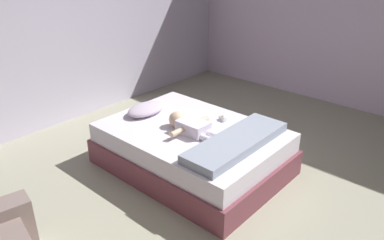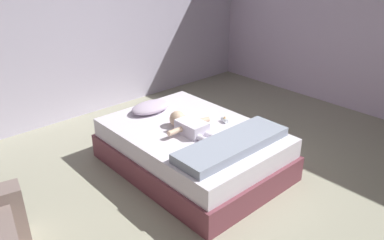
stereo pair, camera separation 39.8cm
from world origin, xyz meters
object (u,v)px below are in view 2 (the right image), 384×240
object	(u,v)px
baby_bottle	(225,120)
pillow	(151,107)
toothbrush	(202,121)
bed	(192,149)
baby	(188,125)

from	to	relation	value
baby_bottle	pillow	bearing A→B (deg)	118.71
toothbrush	baby_bottle	size ratio (longest dim) A/B	1.15
pillow	toothbrush	size ratio (longest dim) A/B	4.24
bed	toothbrush	distance (m)	0.33
bed	baby_bottle	world-z (taller)	baby_bottle
bed	baby_bottle	size ratio (longest dim) A/B	18.81
bed	toothbrush	xyz separation A→B (m)	(0.20, 0.06, 0.25)
baby	bed	bearing A→B (deg)	19.00
baby	toothbrush	xyz separation A→B (m)	(0.27, 0.09, -0.06)
bed	toothbrush	world-z (taller)	toothbrush
baby	toothbrush	world-z (taller)	baby
bed	baby_bottle	xyz separation A→B (m)	(0.37, -0.12, 0.27)
pillow	baby	size ratio (longest dim) A/B	0.79
baby_bottle	toothbrush	bearing A→B (deg)	132.84
pillow	baby	bearing A→B (deg)	-91.73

